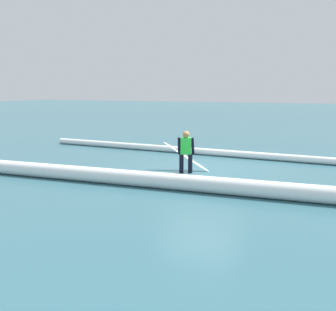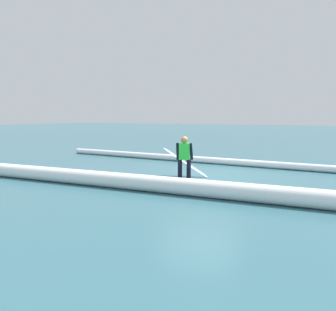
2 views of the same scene
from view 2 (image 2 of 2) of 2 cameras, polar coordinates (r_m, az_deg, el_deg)
ground_plane at (r=11.23m, az=5.52°, el=-3.47°), size 136.77×136.77×0.00m
surfer at (r=10.70m, az=2.78°, el=0.07°), size 0.49×0.33×1.34m
surfboard at (r=11.14m, az=2.94°, el=-1.16°), size 1.60×0.40×0.94m
wave_crest_foreground at (r=13.76m, az=11.79°, el=-1.14°), size 17.75×0.81×0.27m
wave_crest_midground at (r=8.26m, az=7.22°, el=-5.63°), size 20.19×2.04×0.43m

